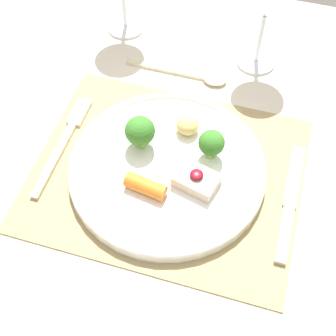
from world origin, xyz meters
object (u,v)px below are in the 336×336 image
(spoon, at_px, (198,75))
(wine_glass_near, at_px, (268,0))
(dinner_plate, at_px, (169,169))
(fork, at_px, (66,138))
(knife, at_px, (289,209))

(spoon, bearing_deg, wine_glass_near, 40.34)
(dinner_plate, xyz_separation_m, fork, (-0.18, 0.02, -0.01))
(fork, xyz_separation_m, knife, (0.36, -0.03, -0.00))
(wine_glass_near, bearing_deg, knife, -71.07)
(spoon, distance_m, wine_glass_near, 0.17)
(fork, bearing_deg, dinner_plate, -3.81)
(dinner_plate, height_order, fork, dinner_plate)
(wine_glass_near, bearing_deg, fork, -134.32)
(knife, xyz_separation_m, wine_glass_near, (-0.10, 0.30, 0.13))
(spoon, bearing_deg, knife, -45.99)
(fork, height_order, wine_glass_near, wine_glass_near)
(fork, relative_size, wine_glass_near, 1.16)
(fork, distance_m, wine_glass_near, 0.39)
(knife, distance_m, wine_glass_near, 0.34)
(dinner_plate, distance_m, wine_glass_near, 0.32)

